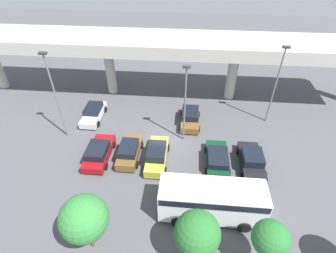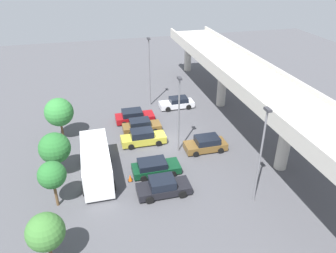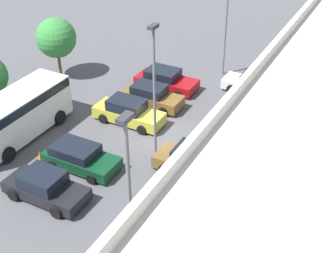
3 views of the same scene
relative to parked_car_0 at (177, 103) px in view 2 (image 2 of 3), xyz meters
name	(u,v)px [view 2 (image 2 of 3)]	position (x,y,z in m)	size (l,w,h in m)	color
ground_plane	(166,142)	(8.22, -3.60, -0.69)	(97.14, 97.14, 0.00)	#4C4C51
highway_overpass	(251,82)	(8.22, 6.01, 5.39)	(46.52, 6.25, 7.44)	#BCB7AD
parked_car_0	(177,103)	(0.00, 0.00, 0.00)	(2.07, 4.58, 1.46)	silver
parked_car_1	(134,116)	(2.50, -6.24, 0.02)	(2.25, 4.72, 1.51)	maroon
parked_car_2	(141,126)	(5.36, -5.85, 0.06)	(2.04, 4.39, 1.59)	brown
parked_car_3	(143,138)	(8.02, -6.14, 0.08)	(2.03, 4.85, 1.67)	gold
parked_car_4	(206,144)	(10.95, 0.07, 0.05)	(2.20, 4.41, 1.56)	brown
parked_car_5	(155,167)	(13.58, -6.04, -0.02)	(2.22, 4.52, 1.39)	#0C381E
parked_car_6	(163,187)	(16.67, -5.98, 0.03)	(2.20, 4.65, 1.57)	black
shuttle_bus	(96,161)	(12.76, -11.39, 1.06)	(7.73, 2.82, 2.94)	white
lamp_post_near_aisle	(149,68)	(-1.84, -3.29, 4.59)	(0.70, 0.35, 9.16)	slate
lamp_post_mid_lot	(179,110)	(10.34, -2.78, 4.10)	(0.70, 0.35, 8.21)	slate
lamp_post_by_overpass	(261,151)	(19.49, 1.25, 4.35)	(0.70, 0.35, 8.68)	slate
tree_front_left	(59,112)	(4.57, -14.68, 2.57)	(3.11, 3.11, 4.83)	brown
tree_front_centre	(55,148)	(11.61, -14.87, 2.29)	(2.87, 2.87, 4.43)	brown
tree_front_right	(52,175)	(15.92, -14.87, 2.39)	(2.27, 2.27, 4.24)	brown
tree_front_far_right	(45,232)	(21.87, -14.99, 2.24)	(2.52, 2.52, 4.21)	brown
traffic_cone	(130,178)	(14.21, -8.51, -0.36)	(0.44, 0.44, 0.70)	black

